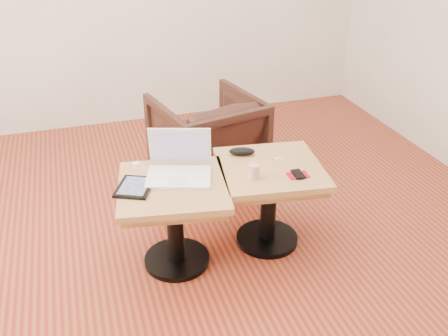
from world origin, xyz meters
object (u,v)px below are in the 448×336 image
object	(u,v)px
laptop	(179,167)
armchair	(207,138)
side_table_right	(270,186)
side_table_left	(174,205)
striped_cup	(254,171)

from	to	relation	value
laptop	armchair	world-z (taller)	laptop
side_table_right	armchair	distance (m)	0.92
armchair	laptop	bearing A→B (deg)	52.20
side_table_left	armchair	world-z (taller)	armchair
side_table_left	laptop	world-z (taller)	laptop
striped_cup	armchair	distance (m)	1.03
laptop	striped_cup	world-z (taller)	laptop
side_table_right	laptop	size ratio (longest dim) A/B	1.56
side_table_right	laptop	distance (m)	0.56
laptop	armchair	distance (m)	0.97
side_table_left	striped_cup	size ratio (longest dim) A/B	8.16
side_table_left	laptop	bearing A→B (deg)	65.98
side_table_left	side_table_right	distance (m)	0.58
side_table_left	side_table_right	xyz separation A→B (m)	(0.58, 0.03, 0.00)
side_table_left	striped_cup	world-z (taller)	striped_cup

